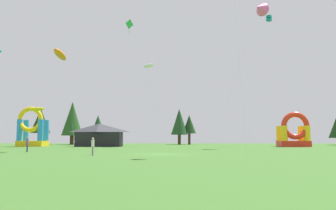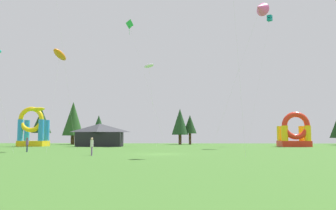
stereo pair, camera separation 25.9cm
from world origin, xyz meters
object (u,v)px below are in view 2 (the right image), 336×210
at_px(inflatable_yellow_castle, 33,131).
at_px(kite_white_parafoil, 149,66).
at_px(kite_orange_parafoil, 60,55).
at_px(festival_tent, 100,135).
at_px(kite_yellow_parafoil, 37,109).
at_px(kite_green_diamond, 129,25).
at_px(person_near_camera, 27,143).
at_px(kite_teal_box, 270,18).
at_px(inflatable_blue_arch, 295,134).
at_px(kite_pink_delta, 260,8).
at_px(person_far_side, 92,145).

bearing_deg(inflatable_yellow_castle, kite_white_parafoil, 3.56).
height_order(kite_orange_parafoil, festival_tent, kite_orange_parafoil).
bearing_deg(kite_yellow_parafoil, kite_white_parafoil, 15.65).
relative_size(kite_green_diamond, inflatable_yellow_castle, 2.89).
xyz_separation_m(kite_green_diamond, person_near_camera, (-8.67, -16.70, -19.11)).
distance_m(kite_white_parafoil, festival_tent, 15.58).
xyz_separation_m(kite_white_parafoil, kite_teal_box, (23.94, 6.41, 10.84)).
distance_m(inflatable_blue_arch, festival_tent, 34.42).
height_order(kite_pink_delta, festival_tent, kite_pink_delta).
relative_size(kite_white_parafoil, person_far_side, 9.37).
distance_m(kite_orange_parafoil, kite_white_parafoil, 24.22).
xyz_separation_m(kite_orange_parafoil, inflatable_yellow_castle, (-12.80, 21.19, -8.98)).
relative_size(kite_teal_box, festival_tent, 3.32).
relative_size(kite_pink_delta, inflatable_blue_arch, 3.96).
bearing_deg(festival_tent, kite_orange_parafoil, -89.68).
distance_m(kite_green_diamond, festival_tent, 19.91).
xyz_separation_m(kite_teal_box, festival_tent, (-32.42, -8.62, -23.72)).
bearing_deg(kite_teal_box, person_near_camera, -138.32).
bearing_deg(kite_orange_parafoil, kite_teal_box, 41.83).
xyz_separation_m(kite_orange_parafoil, kite_teal_box, (32.31, 28.92, 14.02)).
xyz_separation_m(kite_orange_parafoil, kite_green_diamond, (6.02, 14.50, 8.33)).
bearing_deg(person_near_camera, inflatable_yellow_castle, -168.37).
bearing_deg(person_far_side, kite_yellow_parafoil, -156.18).
distance_m(person_near_camera, inflatable_blue_arch, 43.87).
bearing_deg(kite_yellow_parafoil, inflatable_yellow_castle, 122.22).
relative_size(kite_yellow_parafoil, person_near_camera, 4.30).
relative_size(person_near_camera, inflatable_yellow_castle, 0.23).
relative_size(kite_white_parafoil, inflatable_yellow_castle, 2.13).
distance_m(kite_orange_parafoil, festival_tent, 22.50).
bearing_deg(kite_teal_box, kite_green_diamond, -151.25).
bearing_deg(person_near_camera, person_far_side, 41.06).
xyz_separation_m(kite_white_parafoil, inflatable_yellow_castle, (-21.18, -1.32, -12.16)).
xyz_separation_m(kite_pink_delta, inflatable_yellow_castle, (-40.43, 5.79, -20.14)).
relative_size(kite_white_parafoil, festival_tent, 1.93).
relative_size(kite_yellow_parafoil, person_far_side, 4.28).
distance_m(kite_pink_delta, inflatable_blue_arch, 22.61).
distance_m(kite_pink_delta, person_far_side, 39.08).
bearing_deg(kite_orange_parafoil, kite_white_parafoil, 69.59).
bearing_deg(festival_tent, inflatable_yellow_castle, 175.97).
distance_m(kite_orange_parafoil, person_far_side, 15.85).
bearing_deg(person_near_camera, kite_pink_delta, 108.36).
bearing_deg(person_far_side, kite_white_parafoil, 168.30).
height_order(person_far_side, person_near_camera, person_far_side).
xyz_separation_m(kite_white_parafoil, inflatable_blue_arch, (25.91, -1.08, -12.76)).
distance_m(kite_teal_box, person_far_side, 52.26).
xyz_separation_m(person_far_side, person_near_camera, (-9.50, 7.19, -0.00)).
height_order(kite_pink_delta, person_far_side, kite_pink_delta).
bearing_deg(inflatable_yellow_castle, person_near_camera, -66.55).
bearing_deg(kite_yellow_parafoil, kite_green_diamond, -9.62).
relative_size(kite_white_parafoil, kite_green_diamond, 0.74).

